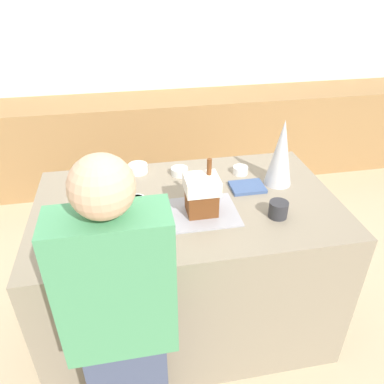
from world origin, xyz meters
name	(u,v)px	position (x,y,z in m)	size (l,w,h in m)	color
ground_plane	(188,317)	(0.00, 0.00, 0.00)	(12.00, 12.00, 0.00)	#C6B28E
wall_back	(147,49)	(0.00, 2.32, 1.30)	(8.00, 0.05, 2.60)	white
back_cabinet_block	(155,140)	(0.00, 2.00, 0.45)	(6.00, 0.60, 0.89)	#9E7547
kitchen_island	(188,266)	(0.00, 0.00, 0.47)	(1.66, 0.99, 0.94)	gray
baking_tray	(201,212)	(0.05, -0.12, 0.94)	(0.37, 0.31, 0.01)	#9E9EA8
gingerbread_house	(202,194)	(0.05, -0.12, 1.06)	(0.17, 0.16, 0.29)	brown
decorative_tree	(281,153)	(0.56, 0.10, 1.14)	(0.16, 0.16, 0.39)	silver
candy_bowl_near_tray_left	(179,171)	(0.01, 0.31, 0.96)	(0.11, 0.11, 0.05)	silver
candy_bowl_center_rear	(137,201)	(-0.27, 0.02, 0.96)	(0.09, 0.09, 0.04)	white
candy_bowl_far_right	(138,168)	(-0.24, 0.39, 0.97)	(0.12, 0.12, 0.05)	white
candy_bowl_far_left	(240,170)	(0.38, 0.26, 0.96)	(0.09, 0.09, 0.05)	white
candy_bowl_front_corner	(104,190)	(-0.44, 0.17, 0.97)	(0.14, 0.14, 0.05)	white
cookbook	(247,187)	(0.37, 0.07, 0.95)	(0.19, 0.15, 0.02)	#3F598C
mug	(278,209)	(0.43, -0.22, 0.98)	(0.10, 0.10, 0.09)	#2D2D33
person	(123,330)	(-0.38, -0.69, 0.82)	(0.42, 0.52, 1.59)	#424C6B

